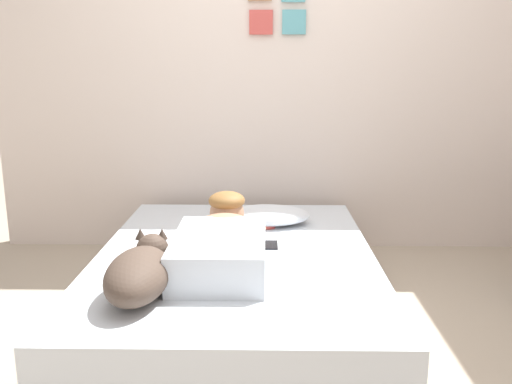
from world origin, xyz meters
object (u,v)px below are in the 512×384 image
bed (236,283)px  person_lying (222,241)px  pillow (267,215)px  coffee_cup (268,221)px  cell_phone (271,245)px  dog (140,272)px

bed → person_lying: person_lying is taller
pillow → person_lying: (-0.22, -0.66, 0.05)m
bed → pillow: pillow is taller
person_lying → coffee_cup: size_ratio=7.36×
bed → cell_phone: 0.28m
dog → cell_phone: 0.86m
pillow → cell_phone: (0.02, -0.41, -0.05)m
person_lying → cell_phone: person_lying is taller
person_lying → pillow: bearing=71.4°
pillow → dog: (-0.53, -1.06, 0.05)m
coffee_cup → bed: bearing=-110.8°
person_lying → bed: bearing=66.7°
bed → dog: 0.71m
person_lying → dog: 0.51m
person_lying → cell_phone: (0.24, 0.25, -0.10)m
person_lying → dog: bearing=-127.8°
bed → person_lying: bearing=-113.3°
dog → pillow: bearing=63.3°
pillow → dog: size_ratio=0.90×
bed → cell_phone: (0.18, 0.11, 0.17)m
pillow → person_lying: size_ratio=0.57×
coffee_cup → cell_phone: size_ratio=0.89×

